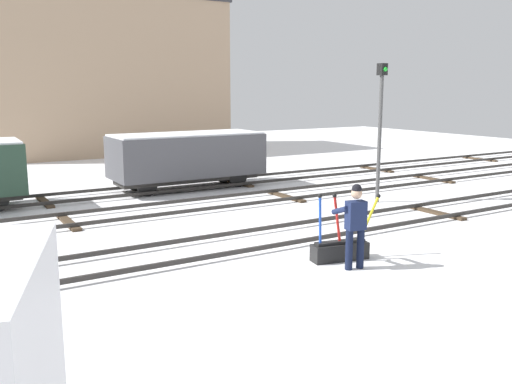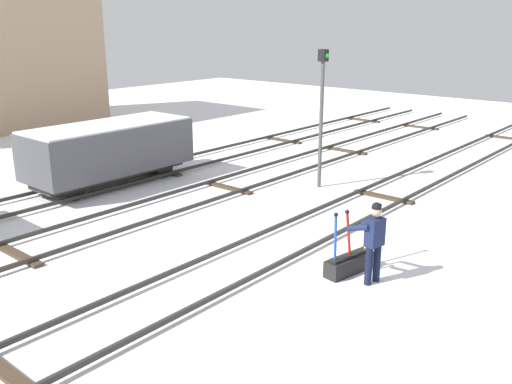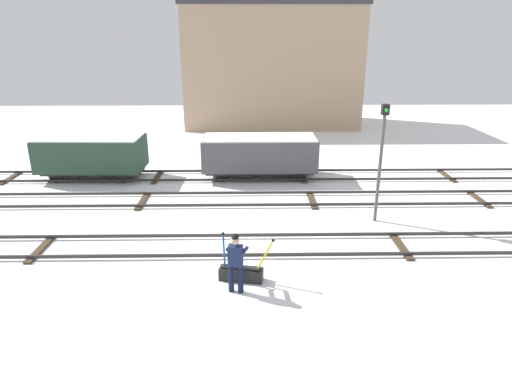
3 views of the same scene
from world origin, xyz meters
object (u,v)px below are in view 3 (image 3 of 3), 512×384
(freight_car_back_track, at_px, (260,154))
(rail_worker, at_px, (236,259))
(freight_car_far_end, at_px, (92,154))
(switch_lever_frame, at_px, (241,272))
(signal_post, at_px, (381,153))

(freight_car_back_track, bearing_deg, rail_worker, -94.77)
(rail_worker, height_order, freight_car_far_end, freight_car_far_end)
(rail_worker, bearing_deg, freight_car_back_track, 95.06)
(switch_lever_frame, relative_size, rail_worker, 0.91)
(signal_post, xyz_separation_m, freight_car_back_track, (-4.18, 5.33, -1.43))
(signal_post, bearing_deg, freight_car_far_end, 156.29)
(switch_lever_frame, bearing_deg, rail_worker, -92.24)
(freight_car_back_track, height_order, freight_car_far_end, freight_car_far_end)
(rail_worker, bearing_deg, freight_car_far_end, 135.19)
(rail_worker, relative_size, signal_post, 0.40)
(switch_lever_frame, relative_size, freight_car_far_end, 0.32)
(rail_worker, relative_size, freight_car_far_end, 0.35)
(signal_post, bearing_deg, switch_lever_frame, -140.02)
(signal_post, xyz_separation_m, freight_car_far_end, (-12.13, 5.33, -1.41))
(switch_lever_frame, distance_m, signal_post, 6.87)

